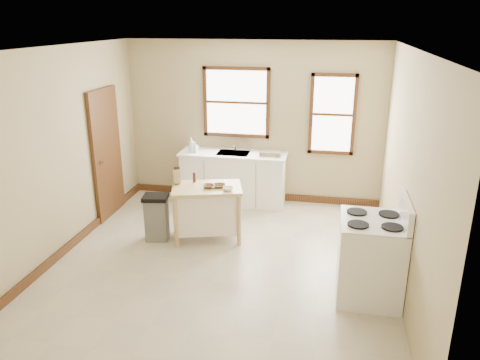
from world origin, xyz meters
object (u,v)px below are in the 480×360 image
(kitchen_island, at_px, (207,213))
(bowl_c, at_px, (228,189))
(knife_block, at_px, (176,177))
(soap_bottle_b, at_px, (195,147))
(trash_bin, at_px, (157,218))
(soap_bottle_a, at_px, (191,145))
(bowl_b, at_px, (219,186))
(pepper_grinder, at_px, (194,177))
(gas_stove, at_px, (371,248))
(dish_rack, at_px, (271,153))
(bowl_a, at_px, (209,186))

(kitchen_island, xyz_separation_m, bowl_c, (0.34, -0.09, 0.43))
(knife_block, bearing_deg, kitchen_island, -34.67)
(soap_bottle_b, height_order, trash_bin, soap_bottle_b)
(soap_bottle_b, bearing_deg, soap_bottle_a, -141.40)
(kitchen_island, height_order, bowl_b, bowl_b)
(knife_block, distance_m, trash_bin, 0.67)
(kitchen_island, bearing_deg, knife_block, 158.62)
(bowl_b, height_order, bowl_c, bowl_c)
(knife_block, distance_m, pepper_grinder, 0.26)
(pepper_grinder, bearing_deg, kitchen_island, -34.70)
(pepper_grinder, height_order, gas_stove, gas_stove)
(bowl_c, bearing_deg, dish_rack, 74.94)
(bowl_c, bearing_deg, bowl_b, 144.92)
(soap_bottle_a, distance_m, knife_block, 1.37)
(soap_bottle_a, bearing_deg, kitchen_island, -77.36)
(soap_bottle_a, distance_m, trash_bin, 1.73)
(soap_bottle_b, distance_m, bowl_c, 1.77)
(pepper_grinder, bearing_deg, soap_bottle_a, 108.58)
(bowl_a, bearing_deg, bowl_b, 19.40)
(knife_block, distance_m, bowl_b, 0.66)
(soap_bottle_b, height_order, bowl_b, soap_bottle_b)
(soap_bottle_b, distance_m, bowl_a, 1.58)
(bowl_b, bearing_deg, bowl_a, -160.60)
(bowl_b, relative_size, bowl_c, 1.20)
(bowl_a, bearing_deg, trash_bin, -168.85)
(trash_bin, height_order, gas_stove, gas_stove)
(dish_rack, height_order, pepper_grinder, dish_rack)
(trash_bin, bearing_deg, bowl_a, 2.34)
(trash_bin, bearing_deg, bowl_b, 3.69)
(soap_bottle_b, height_order, kitchen_island, soap_bottle_b)
(soap_bottle_b, distance_m, knife_block, 1.38)
(kitchen_island, relative_size, bowl_c, 6.76)
(soap_bottle_a, height_order, dish_rack, soap_bottle_a)
(knife_block, relative_size, bowl_a, 1.17)
(bowl_a, xyz_separation_m, trash_bin, (-0.77, -0.15, -0.49))
(soap_bottle_b, relative_size, bowl_b, 1.03)
(soap_bottle_a, height_order, pepper_grinder, soap_bottle_a)
(knife_block, xyz_separation_m, bowl_c, (0.81, -0.13, -0.08))
(trash_bin, bearing_deg, dish_rack, 38.61)
(soap_bottle_a, height_order, soap_bottle_b, soap_bottle_a)
(kitchen_island, xyz_separation_m, bowl_b, (0.18, 0.02, 0.43))
(soap_bottle_b, bearing_deg, bowl_a, -43.49)
(soap_bottle_b, distance_m, pepper_grinder, 1.31)
(trash_bin, bearing_deg, soap_bottle_b, 76.07)
(bowl_c, relative_size, gas_stove, 0.12)
(knife_block, bearing_deg, gas_stove, -52.08)
(pepper_grinder, xyz_separation_m, bowl_c, (0.57, -0.25, -0.05))
(gas_stove, bearing_deg, knife_block, 156.82)
(soap_bottle_b, relative_size, bowl_a, 1.07)
(gas_stove, bearing_deg, trash_bin, 162.50)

